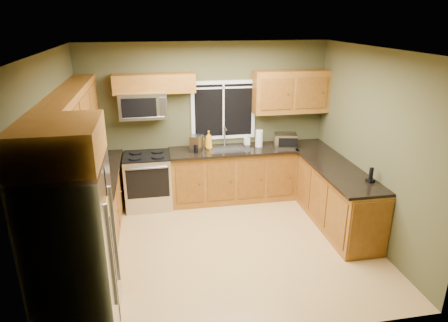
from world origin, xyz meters
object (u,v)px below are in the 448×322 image
object	(u,v)px
cordless_phone	(371,178)
paper_towel_roll	(259,138)
soap_bottle_a	(209,140)
soap_bottle_b	(247,140)
range	(148,180)
kettle	(203,141)
microwave	(143,105)
toaster_oven	(285,140)
refrigerator	(75,253)
coffee_maker	(196,144)

from	to	relation	value
cordless_phone	paper_towel_roll	bearing A→B (deg)	121.41
soap_bottle_a	soap_bottle_b	size ratio (longest dim) A/B	1.68
range	kettle	xyz separation A→B (m)	(0.97, 0.18, 0.58)
microwave	soap_bottle_b	bearing A→B (deg)	1.95
soap_bottle_a	toaster_oven	bearing A→B (deg)	-5.84
paper_towel_roll	soap_bottle_b	xyz separation A→B (m)	(-0.18, 0.13, -0.05)
toaster_oven	soap_bottle_b	size ratio (longest dim) A/B	2.30
refrigerator	toaster_oven	size ratio (longest dim) A/B	4.18
coffee_maker	cordless_phone	world-z (taller)	coffee_maker
microwave	refrigerator	bearing A→B (deg)	-103.34
refrigerator	paper_towel_roll	bearing A→B (deg)	47.21
soap_bottle_a	soap_bottle_b	distance (m)	0.70
cordless_phone	soap_bottle_b	bearing A→B (deg)	123.55
paper_towel_roll	soap_bottle_a	size ratio (longest dim) A/B	1.02
paper_towel_roll	refrigerator	bearing A→B (deg)	-132.79
range	toaster_oven	size ratio (longest dim) A/B	2.18
refrigerator	cordless_phone	size ratio (longest dim) A/B	8.57
soap_bottle_b	cordless_phone	world-z (taller)	cordless_phone
kettle	paper_towel_roll	distance (m)	0.97
refrigerator	kettle	distance (m)	3.39
microwave	soap_bottle_b	distance (m)	1.88
range	cordless_phone	xyz separation A→B (m)	(3.03, -1.73, 0.53)
kettle	soap_bottle_b	xyz separation A→B (m)	(0.78, 0.02, -0.02)
range	microwave	distance (m)	1.27
microwave	range	bearing A→B (deg)	-89.98
soap_bottle_b	refrigerator	bearing A→B (deg)	-129.44
range	cordless_phone	distance (m)	3.53
coffee_maker	soap_bottle_a	world-z (taller)	soap_bottle_a
coffee_maker	soap_bottle_a	bearing A→B (deg)	25.04
kettle	soap_bottle_b	world-z (taller)	kettle
refrigerator	paper_towel_roll	xyz separation A→B (m)	(2.62, 2.83, 0.19)
cordless_phone	coffee_maker	bearing A→B (deg)	142.03
microwave	soap_bottle_a	world-z (taller)	microwave
range	soap_bottle_b	size ratio (longest dim) A/B	5.01
refrigerator	soap_bottle_b	bearing A→B (deg)	50.56
soap_bottle_a	soap_bottle_b	world-z (taller)	soap_bottle_a
refrigerator	coffee_maker	bearing A→B (deg)	61.22
kettle	cordless_phone	xyz separation A→B (m)	(2.06, -1.92, -0.05)
coffee_maker	refrigerator	bearing A→B (deg)	-118.78
microwave	cordless_phone	size ratio (longest dim) A/B	3.62
range	toaster_oven	world-z (taller)	toaster_oven
range	coffee_maker	bearing A→B (deg)	-0.95
microwave	cordless_phone	bearing A→B (deg)	-31.69
refrigerator	microwave	distance (m)	3.10
refrigerator	cordless_phone	bearing A→B (deg)	15.55
coffee_maker	toaster_oven	bearing A→B (deg)	-0.96
paper_towel_roll	soap_bottle_b	world-z (taller)	paper_towel_roll
toaster_oven	cordless_phone	xyz separation A→B (m)	(0.65, -1.69, -0.06)
refrigerator	kettle	size ratio (longest dim) A/B	7.46
soap_bottle_a	refrigerator	bearing A→B (deg)	-121.37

